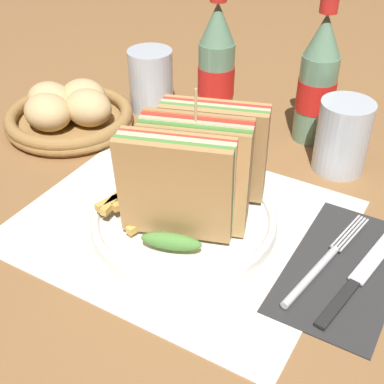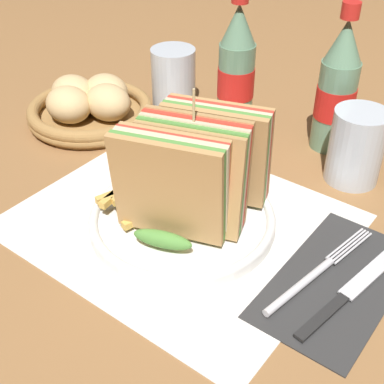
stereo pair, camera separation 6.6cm
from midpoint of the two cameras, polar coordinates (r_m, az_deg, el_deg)
name	(u,v)px [view 1 (the left image)]	position (r m, az deg, el deg)	size (l,w,h in m)	color
ground_plane	(165,236)	(0.66, -5.81, -4.78)	(4.00, 4.00, 0.00)	olive
placemat	(181,223)	(0.68, -3.95, -3.40)	(0.39, 0.33, 0.00)	silver
plate_main	(184,219)	(0.67, -3.71, -3.04)	(0.23, 0.23, 0.02)	white
club_sandwich	(196,171)	(0.63, -2.64, 2.13)	(0.14, 0.19, 0.17)	tan
fries_pile	(144,202)	(0.67, -8.03, -1.15)	(0.10, 0.10, 0.02)	gold
ketchup_blob	(161,188)	(0.69, -6.05, 0.38)	(0.05, 0.04, 0.02)	maroon
napkin	(344,268)	(0.63, 13.06, -8.03)	(0.12, 0.22, 0.00)	#2D2D2D
fork	(320,266)	(0.62, 10.48, -7.92)	(0.04, 0.19, 0.01)	silver
knife	(362,273)	(0.62, 14.80, -8.51)	(0.05, 0.20, 0.00)	black
coke_bottle_near	(216,69)	(0.86, 0.35, 12.97)	(0.06, 0.06, 0.22)	slate
coke_bottle_far	(318,82)	(0.83, 11.00, 11.34)	(0.06, 0.06, 0.22)	slate
glass_near	(342,141)	(0.78, 13.36, 5.24)	(0.07, 0.07, 0.10)	silver
glass_far	(151,81)	(0.93, -6.49, 11.67)	(0.07, 0.07, 0.10)	silver
bread_basket	(69,113)	(0.90, -15.10, 8.04)	(0.21, 0.21, 0.07)	olive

